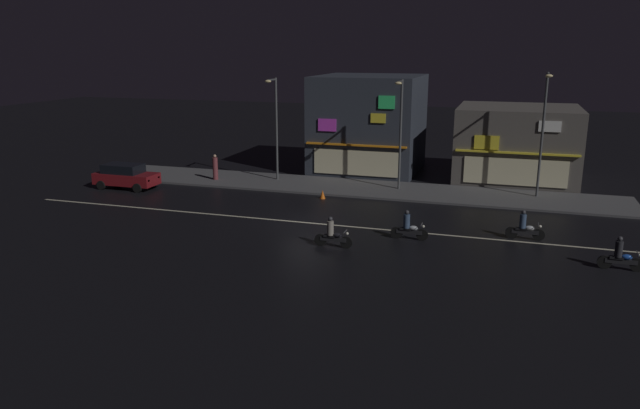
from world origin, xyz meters
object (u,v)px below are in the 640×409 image
(motorcycle_opposite_lane, at_px, (620,256))
(motorcycle_trailing_far, at_px, (524,227))
(streetlamp_east, at_px, (543,126))
(traffic_cone, at_px, (323,194))
(pedestrian_on_sidewalk, at_px, (215,168))
(streetlamp_west, at_px, (275,121))
(motorcycle_following, at_px, (408,227))
(parked_car_near_kerb, at_px, (126,176))
(motorcycle_lead, at_px, (332,235))
(streetlamp_mid, at_px, (400,126))

(motorcycle_opposite_lane, height_order, motorcycle_trailing_far, same)
(streetlamp_east, height_order, traffic_cone, streetlamp_east)
(motorcycle_trailing_far, bearing_deg, pedestrian_on_sidewalk, 163.86)
(streetlamp_west, relative_size, traffic_cone, 13.09)
(streetlamp_east, relative_size, motorcycle_following, 4.10)
(pedestrian_on_sidewalk, xyz_separation_m, parked_car_near_kerb, (-4.85, -3.82, -0.11))
(pedestrian_on_sidewalk, relative_size, motorcycle_trailing_far, 0.96)
(pedestrian_on_sidewalk, distance_m, motorcycle_lead, 16.86)
(motorcycle_opposite_lane, bearing_deg, motorcycle_trailing_far, -40.11)
(motorcycle_lead, height_order, motorcycle_trailing_far, same)
(streetlamp_east, distance_m, pedestrian_on_sidewalk, 22.29)
(motorcycle_lead, height_order, motorcycle_following, same)
(motorcycle_following, bearing_deg, motorcycle_lead, 33.54)
(motorcycle_following, xyz_separation_m, motorcycle_opposite_lane, (9.44, -1.53, 0.00))
(pedestrian_on_sidewalk, xyz_separation_m, motorcycle_lead, (12.18, -11.65, -0.35))
(streetlamp_west, relative_size, pedestrian_on_sidewalk, 3.96)
(pedestrian_on_sidewalk, height_order, motorcycle_opposite_lane, pedestrian_on_sidewalk)
(motorcycle_lead, relative_size, motorcycle_trailing_far, 1.00)
(motorcycle_following, bearing_deg, motorcycle_opposite_lane, 169.74)
(parked_car_near_kerb, height_order, motorcycle_lead, parked_car_near_kerb)
(streetlamp_west, distance_m, streetlamp_east, 17.72)
(streetlamp_mid, bearing_deg, traffic_cone, -140.63)
(parked_car_near_kerb, distance_m, motorcycle_trailing_far, 26.16)
(streetlamp_west, xyz_separation_m, parked_car_near_kerb, (-9.07, -5.02, -3.51))
(pedestrian_on_sidewalk, bearing_deg, streetlamp_west, 84.87)
(pedestrian_on_sidewalk, bearing_deg, motorcycle_trailing_far, 49.05)
(streetlamp_west, distance_m, motorcycle_lead, 15.58)
(traffic_cone, bearing_deg, motorcycle_opposite_lane, -27.34)
(parked_car_near_kerb, bearing_deg, traffic_cone, -174.92)
(motorcycle_trailing_far, xyz_separation_m, traffic_cone, (-12.15, 5.02, -0.36))
(traffic_cone, bearing_deg, motorcycle_lead, -69.99)
(streetlamp_mid, relative_size, streetlamp_east, 0.93)
(motorcycle_lead, distance_m, motorcycle_opposite_lane, 12.77)
(motorcycle_following, distance_m, motorcycle_opposite_lane, 9.57)
(motorcycle_trailing_far, relative_size, traffic_cone, 3.45)
(streetlamp_east, bearing_deg, motorcycle_lead, -126.78)
(streetlamp_mid, relative_size, traffic_cone, 13.16)
(streetlamp_west, height_order, motorcycle_trailing_far, streetlamp_west)
(streetlamp_east, xyz_separation_m, motorcycle_opposite_lane, (3.00, -12.29, -4.05))
(motorcycle_opposite_lane, bearing_deg, traffic_cone, -27.42)
(streetlamp_west, bearing_deg, motorcycle_opposite_lane, -30.29)
(motorcycle_opposite_lane, height_order, traffic_cone, motorcycle_opposite_lane)
(motorcycle_opposite_lane, xyz_separation_m, motorcycle_trailing_far, (-3.90, 3.27, 0.00))
(motorcycle_trailing_far, bearing_deg, streetlamp_east, 88.08)
(streetlamp_east, height_order, parked_car_near_kerb, streetlamp_east)
(pedestrian_on_sidewalk, relative_size, motorcycle_opposite_lane, 0.96)
(motorcycle_following, bearing_deg, pedestrian_on_sidewalk, -32.24)
(motorcycle_following, relative_size, motorcycle_opposite_lane, 1.00)
(streetlamp_west, bearing_deg, motorcycle_trailing_far, -27.69)
(streetlamp_east, bearing_deg, motorcycle_opposite_lane, -76.29)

